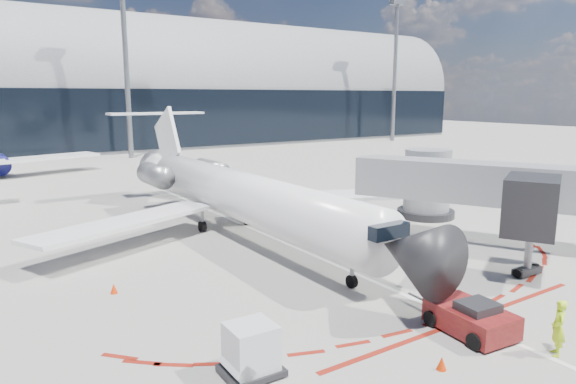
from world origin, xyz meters
TOP-DOWN VIEW (x-y plane):
  - ground at (0.00, 0.00)m, footprint 260.00×260.00m
  - apron_centerline at (0.00, 2.00)m, footprint 0.25×40.00m
  - apron_stop_bar at (0.00, -11.50)m, footprint 14.00×0.25m
  - terminal_building at (0.00, 64.97)m, footprint 150.00×24.15m
  - jet_bridge at (9.79, -3.01)m, footprint 10.03×15.20m
  - light_mast_centre at (5.00, 48.00)m, footprint 0.70×0.70m
  - light_mast_east at (55.00, 48.00)m, footprint 0.70×0.70m
  - regional_jet at (-1.37, 4.69)m, footprint 24.90×30.71m
  - pushback_tug at (-0.63, -12.25)m, footprint 2.29×4.88m
  - ramp_worker at (0.36, -14.88)m, footprint 0.82×0.81m
  - uld_container at (-8.72, -10.40)m, footprint 1.80×1.55m
  - safety_cone_left at (-10.47, -1.30)m, footprint 0.32×0.32m
  - safety_cone_right at (-3.57, -13.42)m, footprint 0.32×0.32m

SIDE VIEW (x-z plane):
  - ground at x=0.00m, z-range 0.00..0.00m
  - apron_centerline at x=0.00m, z-range 0.00..0.01m
  - apron_stop_bar at x=0.00m, z-range 0.00..0.01m
  - safety_cone_right at x=-3.57m, z-range 0.00..0.45m
  - safety_cone_left at x=-10.47m, z-range 0.00..0.45m
  - pushback_tug at x=-0.63m, z-range -0.07..1.18m
  - uld_container at x=-8.72m, z-range -0.01..1.65m
  - ramp_worker at x=0.36m, z-range 0.00..1.91m
  - regional_jet at x=-1.37m, z-range -1.28..6.41m
  - jet_bridge at x=9.79m, z-range 0.56..5.46m
  - terminal_building at x=0.00m, z-range -3.48..20.52m
  - light_mast_centre at x=5.00m, z-range 0.00..25.00m
  - light_mast_east at x=55.00m, z-range 0.00..25.00m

